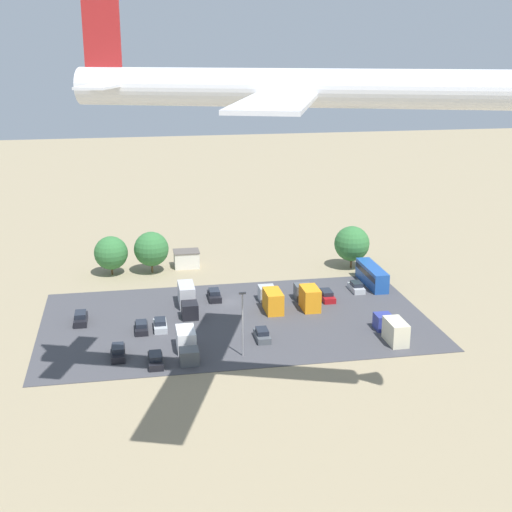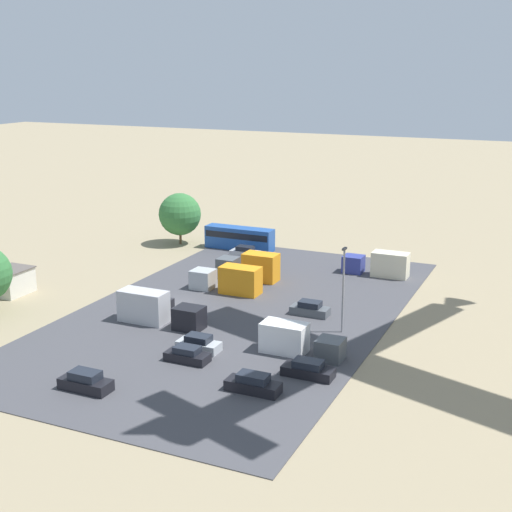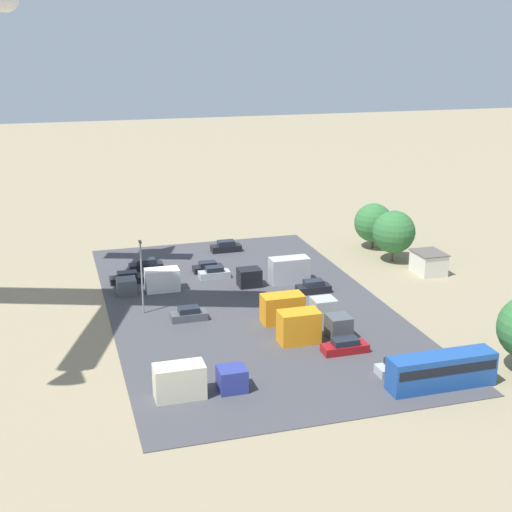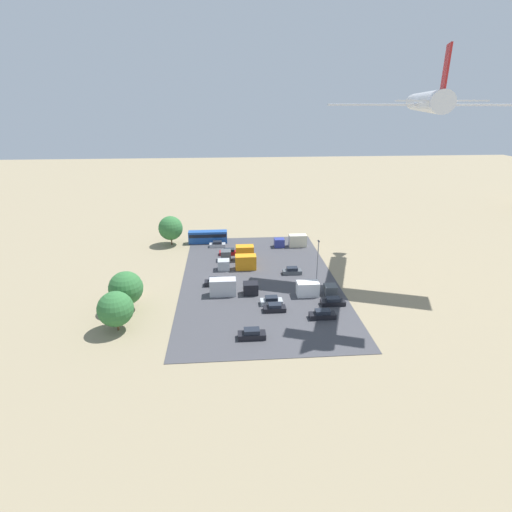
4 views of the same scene
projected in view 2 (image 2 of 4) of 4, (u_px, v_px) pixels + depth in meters
name	position (u px, v px, depth m)	size (l,w,h in m)	color
ground_plane	(175.00, 303.00, 80.26)	(400.00, 400.00, 0.00)	gray
parking_lot_surface	(237.00, 313.00, 77.19)	(56.19, 32.37, 0.08)	#424247
shed_building	(11.00, 281.00, 83.31)	(4.62, 3.81, 3.01)	silver
bus	(240.00, 237.00, 103.21)	(2.44, 10.21, 3.21)	#1E4C9E
parked_car_0	(310.00, 309.00, 76.22)	(1.82, 4.13, 1.54)	#4C5156
parked_car_1	(199.00, 344.00, 66.73)	(1.82, 4.11, 1.52)	#ADB2B7
parked_car_2	(187.00, 355.00, 64.30)	(1.81, 4.05, 1.42)	black
parked_car_3	(253.00, 384.00, 58.28)	(1.74, 4.59, 1.57)	black
parked_car_4	(246.00, 265.00, 93.05)	(1.86, 4.75, 1.49)	maroon
parked_car_5	(154.00, 300.00, 78.95)	(1.87, 4.25, 1.62)	black
parked_car_6	(86.00, 382.00, 58.60)	(1.86, 4.46, 1.65)	black
parked_car_7	(245.00, 252.00, 99.39)	(1.84, 4.13, 1.50)	#ADB2B7
parked_car_8	(308.00, 370.00, 61.16)	(1.84, 4.49, 1.48)	black
parked_truck_0	(156.00, 309.00, 73.47)	(2.37, 9.42, 3.32)	black
parked_truck_1	(297.00, 341.00, 65.76)	(2.43, 7.82, 2.82)	#4C5156
parked_truck_2	(380.00, 264.00, 90.34)	(2.33, 8.34, 3.14)	navy
parked_truck_3	(251.00, 267.00, 88.61)	(2.50, 7.82, 3.45)	#4C5156
parked_truck_4	(230.00, 280.00, 83.70)	(2.46, 8.60, 3.24)	#ADB2B7
tree_apron_mid	(180.00, 214.00, 105.82)	(6.29, 6.29, 7.68)	brown
light_pole_lot_centre	(343.00, 286.00, 70.24)	(0.90, 0.28, 8.73)	gray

